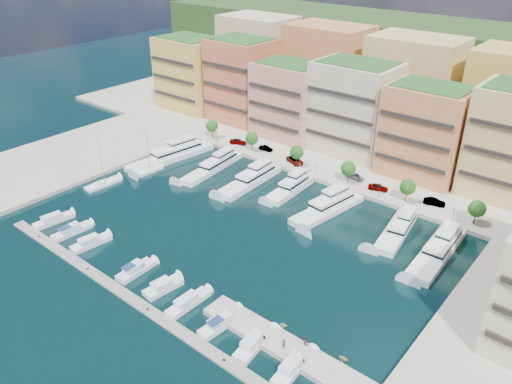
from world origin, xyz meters
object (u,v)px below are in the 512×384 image
(yacht_4, at_px, (329,207))
(cruiser_5, at_px, (163,287))
(cruiser_9, at_px, (293,367))
(lamppost_1, at_px, (263,149))
(yacht_1, at_px, (214,166))
(car_2, at_px, (295,160))
(lamppost_3, at_px, (379,187))
(lamppost_2, at_px, (317,166))
(car_4, at_px, (378,187))
(cruiser_7, at_px, (221,323))
(cruiser_8, at_px, (254,343))
(cruiser_6, at_px, (188,303))
(car_3, at_px, (355,176))
(yacht_3, at_px, (291,187))
(person_1, at_px, (305,341))
(tree_0, at_px, (212,126))
(cruiser_1, at_px, (72,231))
(yacht_0, at_px, (174,154))
(tender_3, at_px, (343,358))
(person_0, at_px, (284,344))
(tree_1, at_px, (252,138))
(lamppost_4, at_px, (454,211))
(tree_2, at_px, (297,152))
(tree_3, at_px, (348,168))
(car_5, at_px, (434,202))
(yacht_5, at_px, (398,228))
(sailboat_1, at_px, (103,184))
(cruiser_2, at_px, (91,243))
(yacht_6, at_px, (439,249))
(cruiser_4, at_px, (135,270))
(sailboat_2, at_px, (149,171))
(car_1, at_px, (266,148))
(lamppost_0, at_px, (216,134))
(yacht_2, at_px, (252,178))
(tender_1, at_px, (283,325))
(tree_5, at_px, (477,209))
(cruiser_0, at_px, (54,220))

(yacht_4, relative_size, cruiser_5, 2.84)
(yacht_4, distance_m, cruiser_9, 48.77)
(lamppost_1, relative_size, yacht_1, 0.18)
(car_2, bearing_deg, lamppost_3, -73.21)
(lamppost_2, relative_size, car_4, 0.86)
(cruiser_7, height_order, cruiser_8, cruiser_7)
(cruiser_6, distance_m, car_4, 59.25)
(cruiser_5, distance_m, car_3, 61.11)
(yacht_3, distance_m, person_1, 53.20)
(tree_0, relative_size, cruiser_6, 0.62)
(cruiser_1, height_order, car_4, car_4)
(yacht_0, distance_m, tender_3, 84.23)
(cruiser_1, xyz_separation_m, person_0, (55.99, 1.91, 1.34))
(tree_1, xyz_separation_m, lamppost_4, (60.00, -2.30, -0.92))
(car_4, bearing_deg, tree_2, 74.09)
(yacht_1, height_order, cruiser_8, yacht_1)
(tree_3, xyz_separation_m, car_5, (21.95, 2.44, -2.92))
(tree_0, xyz_separation_m, yacht_4, (51.65, -14.24, -3.65))
(yacht_5, distance_m, cruiser_8, 45.32)
(cruiser_8, height_order, sailboat_1, sailboat_1)
(cruiser_2, bearing_deg, yacht_6, 37.21)
(tree_0, distance_m, cruiser_7, 82.46)
(car_4, distance_m, car_5, 13.77)
(cruiser_4, bearing_deg, sailboat_2, 137.24)
(tender_3, bearing_deg, car_3, 22.44)
(yacht_6, relative_size, cruiser_6, 2.51)
(cruiser_8, height_order, car_1, car_1)
(lamppost_1, relative_size, yacht_4, 0.19)
(tree_0, distance_m, lamppost_0, 4.70)
(yacht_5, distance_m, sailboat_1, 73.62)
(car_1, bearing_deg, yacht_5, -111.64)
(yacht_2, distance_m, car_2, 15.43)
(tree_0, distance_m, yacht_6, 79.50)
(tree_2, height_order, sailboat_1, sailboat_1)
(cruiser_1, distance_m, tender_1, 52.89)
(tender_1, height_order, person_1, person_1)
(tree_5, xyz_separation_m, cruiser_9, (-7.01, -58.10, -4.20))
(cruiser_5, xyz_separation_m, sailboat_1, (-43.83, 17.90, -0.24))
(lamppost_1, distance_m, cruiser_4, 57.57)
(lamppost_4, height_order, sailboat_2, sailboat_2)
(tree_3, xyz_separation_m, sailboat_1, (-48.13, -40.18, -4.43))
(cruiser_6, bearing_deg, car_5, 72.09)
(cruiser_1, distance_m, car_5, 82.51)
(yacht_5, xyz_separation_m, car_3, (-19.73, 15.70, 0.56))
(yacht_4, distance_m, car_4, 15.79)
(cruiser_7, height_order, car_2, car_2)
(lamppost_3, bearing_deg, yacht_3, -153.28)
(lamppost_1, height_order, cruiser_4, lamppost_1)
(tree_2, bearing_deg, tender_1, -56.30)
(cruiser_0, relative_size, sailboat_2, 0.69)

